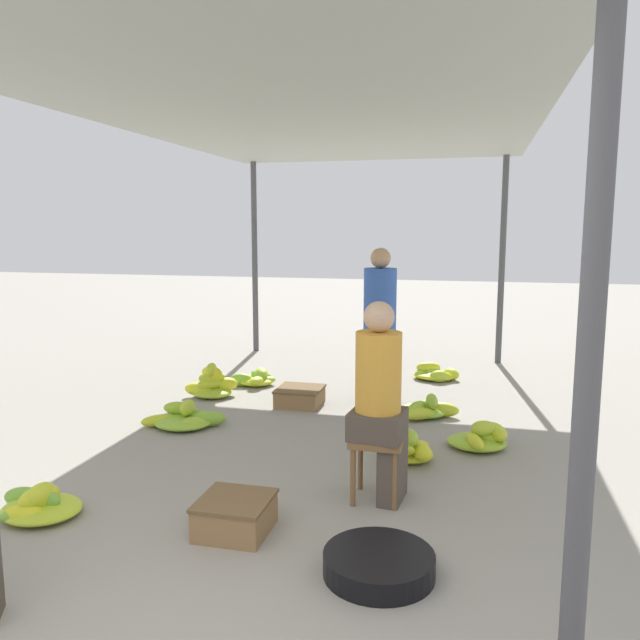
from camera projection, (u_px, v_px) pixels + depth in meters
canopy_post_front_right at (588, 370)px, 1.91m from camera, size 0.08×0.08×2.72m
canopy_post_back_left at (255, 258)px, 8.98m from camera, size 0.08×0.08×2.72m
canopy_post_back_right at (502, 261)px, 8.16m from camera, size 0.08×0.08×2.72m
canopy_tarp at (313, 114)px, 5.24m from camera, size 3.83×6.91×0.04m
stool at (377, 450)px, 4.11m from camera, size 0.34×0.34×0.43m
vendor_seated at (381, 398)px, 4.05m from camera, size 0.37×0.37×1.33m
basin_black at (379, 564)px, 3.24m from camera, size 0.58×0.58×0.12m
banana_pile_left_0 at (255, 379)px, 7.17m from camera, size 0.54×0.51×0.19m
banana_pile_left_1 at (212, 384)px, 6.65m from camera, size 0.55×0.42×0.37m
banana_pile_left_2 at (186, 419)px, 5.66m from camera, size 0.78×0.52×0.25m
banana_pile_left_3 at (37, 505)px, 3.89m from camera, size 0.57×0.46×0.22m
banana_pile_right_0 at (434, 374)px, 7.42m from camera, size 0.59×0.46×0.20m
banana_pile_right_1 at (426, 409)px, 5.95m from camera, size 0.60×0.51×0.22m
banana_pile_right_2 at (409, 449)px, 4.82m from camera, size 0.46×0.49×0.27m
banana_pile_right_3 at (481, 438)px, 5.09m from camera, size 0.52×0.56×0.24m
crate_near at (235, 515)px, 3.69m from camera, size 0.42×0.42×0.21m
crate_mid at (300, 396)px, 6.36m from camera, size 0.45×0.45×0.18m
shopper_walking_mid at (380, 322)px, 6.45m from camera, size 0.45×0.45×1.59m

